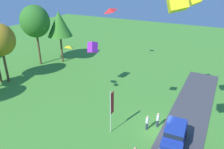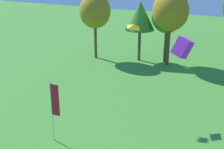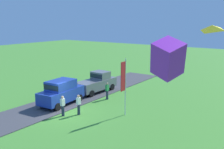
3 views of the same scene
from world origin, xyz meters
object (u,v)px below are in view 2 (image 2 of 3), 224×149
tree_far_right (167,16)px  tree_far_left (171,11)px  tree_left_of_center (95,11)px  kite_diamond_high_right (134,26)px  flag_banner (54,104)px  tree_right_of_center (140,16)px  kite_box_over_trees (182,48)px

tree_far_right → tree_far_left: 1.39m
tree_left_of_center → tree_far_right: bearing=13.1°
tree_far_left → kite_diamond_high_right: (0.12, -12.45, 0.74)m
tree_far_right → flag_banner: tree_far_right is taller
tree_far_left → flag_banner: size_ratio=1.89×
tree_far_right → kite_diamond_high_right: tree_far_right is taller
tree_right_of_center → kite_diamond_high_right: kite_diamond_high_right is taller
tree_far_right → tree_left_of_center: bearing=-166.9°
tree_right_of_center → tree_far_right: 3.30m
tree_far_left → kite_box_over_trees: 13.71m
tree_left_of_center → kite_box_over_trees: size_ratio=5.92×
flag_banner → kite_diamond_high_right: bearing=67.0°
tree_right_of_center → kite_box_over_trees: 15.69m
tree_right_of_center → tree_far_left: (3.85, -0.39, 0.88)m
tree_right_of_center → flag_banner: size_ratio=1.59×
tree_left_of_center → tree_far_left: tree_far_left is taller
tree_left_of_center → kite_diamond_high_right: tree_left_of_center is taller
tree_left_of_center → tree_right_of_center: tree_left_of_center is taller
tree_far_right → kite_box_over_trees: 14.82m
tree_right_of_center → flag_banner: 20.40m
flag_banner → kite_diamond_high_right: size_ratio=4.50×
tree_far_right → kite_diamond_high_right: 13.52m
flag_banner → kite_diamond_high_right: 9.10m
tree_right_of_center → tree_far_right: (3.25, 0.58, 0.08)m
tree_right_of_center → kite_diamond_high_right: bearing=-72.8°
tree_left_of_center → tree_far_right: tree_left_of_center is taller
tree_far_right → tree_far_left: bearing=-57.9°
tree_far_left → kite_box_over_trees: tree_far_left is taller
tree_right_of_center → flag_banner: tree_right_of_center is taller
tree_right_of_center → tree_far_right: bearing=10.1°
tree_far_right → kite_box_over_trees: tree_far_right is taller
tree_far_left → tree_right_of_center: bearing=174.3°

